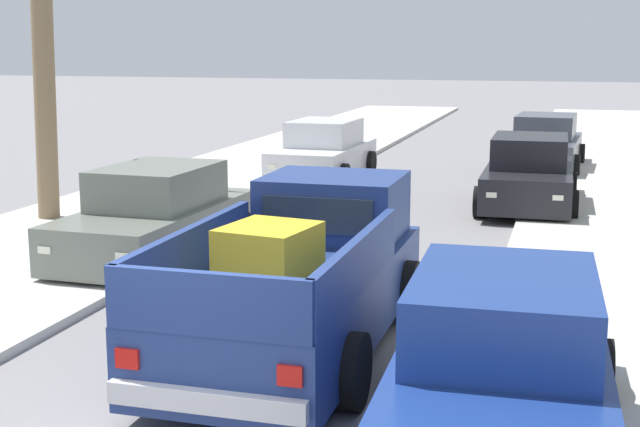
{
  "coord_description": "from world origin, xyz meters",
  "views": [
    {
      "loc": [
        3.43,
        -5.54,
        3.45
      ],
      "look_at": [
        0.21,
        5.74,
        1.2
      ],
      "focal_mm": 49.8,
      "sensor_mm": 36.0,
      "label": 1
    }
  ],
  "objects_px": {
    "car_left_far": "(157,217)",
    "pickup_truck": "(302,279)",
    "car_left_near": "(502,370)",
    "car_right_near": "(529,175)",
    "car_left_mid": "(324,152)",
    "car_right_mid": "(545,145)"
  },
  "relations": [
    {
      "from": "pickup_truck",
      "to": "car_left_mid",
      "type": "bearing_deg",
      "value": 104.56
    },
    {
      "from": "car_left_far",
      "to": "car_right_mid",
      "type": "bearing_deg",
      "value": 65.54
    },
    {
      "from": "car_right_near",
      "to": "car_left_mid",
      "type": "distance_m",
      "value": 5.86
    },
    {
      "from": "pickup_truck",
      "to": "car_right_near",
      "type": "xyz_separation_m",
      "value": [
        2.06,
        9.7,
        -0.08
      ]
    },
    {
      "from": "pickup_truck",
      "to": "car_left_near",
      "type": "height_order",
      "value": "pickup_truck"
    },
    {
      "from": "car_left_near",
      "to": "car_right_near",
      "type": "distance_m",
      "value": 11.79
    },
    {
      "from": "car_left_near",
      "to": "car_right_near",
      "type": "bearing_deg",
      "value": 91.78
    },
    {
      "from": "car_left_mid",
      "to": "car_left_near",
      "type": "bearing_deg",
      "value": -68.67
    },
    {
      "from": "pickup_truck",
      "to": "car_right_mid",
      "type": "bearing_deg",
      "value": 82.05
    },
    {
      "from": "car_right_mid",
      "to": "car_left_near",
      "type": "bearing_deg",
      "value": -89.24
    },
    {
      "from": "car_left_near",
      "to": "car_right_mid",
      "type": "height_order",
      "value": "same"
    },
    {
      "from": "car_left_mid",
      "to": "car_right_near",
      "type": "bearing_deg",
      "value": -26.39
    },
    {
      "from": "pickup_truck",
      "to": "car_left_mid",
      "type": "xyz_separation_m",
      "value": [
        -3.2,
        12.31,
        -0.08
      ]
    },
    {
      "from": "pickup_truck",
      "to": "car_left_near",
      "type": "distance_m",
      "value": 3.2
    },
    {
      "from": "car_right_mid",
      "to": "pickup_truck",
      "type": "bearing_deg",
      "value": -97.95
    },
    {
      "from": "car_right_near",
      "to": "car_left_far",
      "type": "distance_m",
      "value": 8.45
    },
    {
      "from": "car_left_near",
      "to": "car_right_near",
      "type": "height_order",
      "value": "same"
    },
    {
      "from": "car_left_near",
      "to": "car_left_far",
      "type": "xyz_separation_m",
      "value": [
        -5.87,
        5.37,
        0.0
      ]
    },
    {
      "from": "pickup_truck",
      "to": "car_right_mid",
      "type": "xyz_separation_m",
      "value": [
        2.19,
        15.67,
        -0.08
      ]
    },
    {
      "from": "car_left_far",
      "to": "pickup_truck",
      "type": "bearing_deg",
      "value": -43.63
    },
    {
      "from": "pickup_truck",
      "to": "car_right_near",
      "type": "distance_m",
      "value": 9.92
    },
    {
      "from": "car_right_near",
      "to": "car_right_mid",
      "type": "xyz_separation_m",
      "value": [
        0.13,
        5.97,
        0.0
      ]
    }
  ]
}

